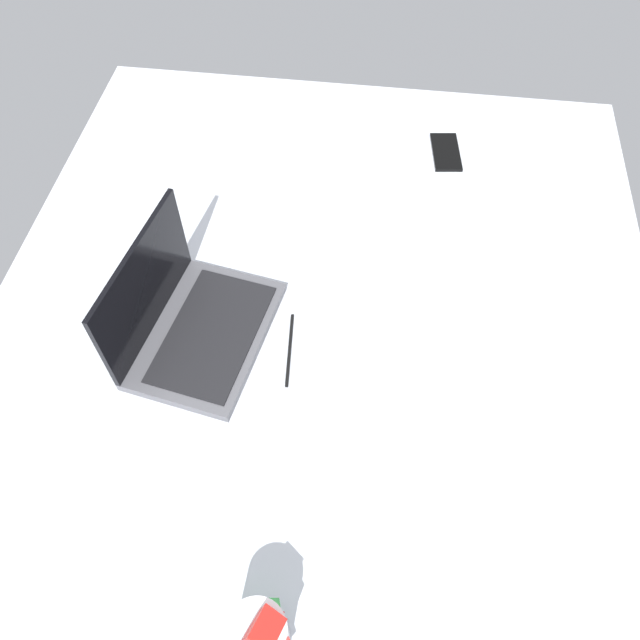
{
  "coord_description": "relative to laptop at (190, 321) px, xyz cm",
  "views": [
    {
      "loc": [
        -66.62,
        -9.64,
        125.74
      ],
      "look_at": [
        4.03,
        -0.46,
        24.0
      ],
      "focal_mm": 35.46,
      "sensor_mm": 36.0,
      "label": 1
    }
  ],
  "objects": [
    {
      "name": "bed_mattress",
      "position": [
        -1.48,
        -25.47,
        -13.41
      ],
      "size": [
        180.0,
        140.0,
        18.0
      ],
      "primitive_type": "cube",
      "color": "#B7BCC6",
      "rests_on": "ground"
    },
    {
      "name": "charger_cable",
      "position": [
        -1.89,
        -20.28,
        -4.11
      ],
      "size": [
        16.99,
        2.06,
        0.6
      ],
      "primitive_type": "cube",
      "rotation": [
        0.0,
        0.0,
        0.09
      ],
      "color": "black",
      "rests_on": "bed_mattress"
    },
    {
      "name": "snack_cup",
      "position": [
        -54.25,
        -24.46,
        1.63
      ],
      "size": [
        10.46,
        9.2,
        15.21
      ],
      "color": "silver",
      "rests_on": "bed_mattress"
    },
    {
      "name": "laptop",
      "position": [
        0.0,
        0.0,
        0.0
      ],
      "size": [
        36.5,
        28.39,
        23.0
      ],
      "rotation": [
        0.0,
        0.0,
        -0.17
      ],
      "color": "#4C4C51",
      "rests_on": "bed_mattress"
    },
    {
      "name": "cell_phone",
      "position": [
        62.56,
        -50.57,
        -4.01
      ],
      "size": [
        14.76,
        8.55,
        0.8
      ],
      "primitive_type": "cube",
      "rotation": [
        0.0,
        0.0,
        1.7
      ],
      "color": "black",
      "rests_on": "bed_mattress"
    }
  ]
}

